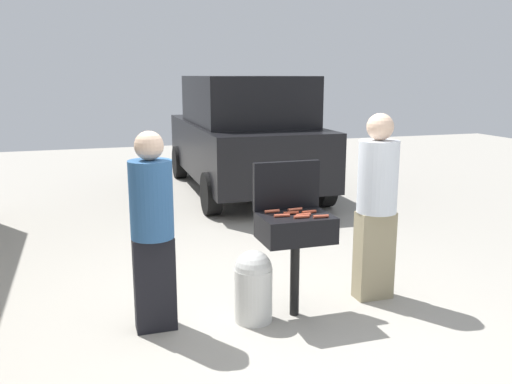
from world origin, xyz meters
name	(u,v)px	position (x,y,z in m)	size (l,w,h in m)	color
ground_plane	(273,327)	(0.00, 0.00, 0.00)	(24.00, 24.00, 0.00)	#9E998E
bbq_grill	(295,231)	(0.26, 0.18, 0.75)	(0.60, 0.44, 0.89)	black
grill_lid_open	(287,185)	(0.26, 0.40, 1.10)	(0.60, 0.05, 0.42)	black
hot_dog_0	(282,216)	(0.12, 0.16, 0.91)	(0.03, 0.03, 0.13)	#B74C33
hot_dog_1	(272,211)	(0.10, 0.32, 0.91)	(0.03, 0.03, 0.13)	#C6593D
hot_dog_2	(303,215)	(0.30, 0.12, 0.91)	(0.03, 0.03, 0.13)	#B74C33
hot_dog_3	(309,212)	(0.39, 0.20, 0.91)	(0.03, 0.03, 0.13)	#AD4228
hot_dog_4	(291,213)	(0.23, 0.21, 0.91)	(0.03, 0.03, 0.13)	#AD4228
hot_dog_5	(321,216)	(0.42, 0.03, 0.91)	(0.03, 0.03, 0.13)	#B74C33
hot_dog_6	(295,209)	(0.30, 0.31, 0.91)	(0.03, 0.03, 0.13)	#C6593D
hot_dog_7	(302,217)	(0.27, 0.07, 0.91)	(0.03, 0.03, 0.13)	#B74C33
propane_tank	(253,285)	(-0.11, 0.18, 0.32)	(0.32, 0.32, 0.62)	silver
person_left	(152,225)	(-0.92, 0.28, 0.88)	(0.34, 0.34, 1.63)	black
person_right	(377,200)	(1.10, 0.31, 0.93)	(0.36, 0.36, 1.71)	gray
parked_minivan	(243,134)	(1.30, 5.22, 1.03)	(2.11, 4.44, 2.02)	black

